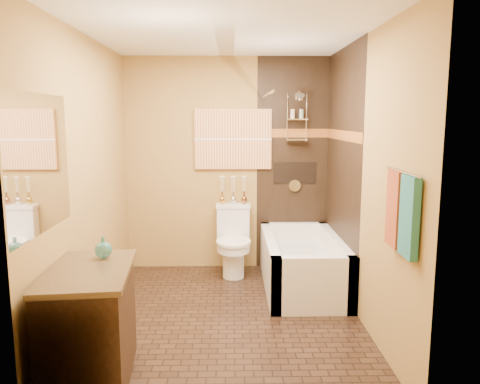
{
  "coord_description": "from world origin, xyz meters",
  "views": [
    {
      "loc": [
        0.04,
        -4.03,
        1.79
      ],
      "look_at": [
        0.13,
        0.4,
        1.09
      ],
      "focal_mm": 35.0,
      "sensor_mm": 36.0,
      "label": 1
    }
  ],
  "objects_px": {
    "sunset_painting": "(233,139)",
    "vanity": "(90,324)",
    "toilet": "(233,240)",
    "bathtub": "(302,267)"
  },
  "relations": [
    {
      "from": "sunset_painting",
      "to": "vanity",
      "type": "height_order",
      "value": "sunset_painting"
    },
    {
      "from": "toilet",
      "to": "vanity",
      "type": "height_order",
      "value": "vanity"
    },
    {
      "from": "sunset_painting",
      "to": "toilet",
      "type": "distance_m",
      "value": 1.18
    },
    {
      "from": "sunset_painting",
      "to": "toilet",
      "type": "height_order",
      "value": "sunset_painting"
    },
    {
      "from": "toilet",
      "to": "vanity",
      "type": "relative_size",
      "value": 0.84
    },
    {
      "from": "vanity",
      "to": "bathtub",
      "type": "bearing_deg",
      "value": 39.75
    },
    {
      "from": "sunset_painting",
      "to": "bathtub",
      "type": "xyz_separation_m",
      "value": [
        0.73,
        -0.73,
        -1.33
      ]
    },
    {
      "from": "bathtub",
      "to": "toilet",
      "type": "distance_m",
      "value": 0.88
    },
    {
      "from": "toilet",
      "to": "bathtub",
      "type": "bearing_deg",
      "value": -31.2
    },
    {
      "from": "vanity",
      "to": "sunset_painting",
      "type": "bearing_deg",
      "value": 62.49
    }
  ]
}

